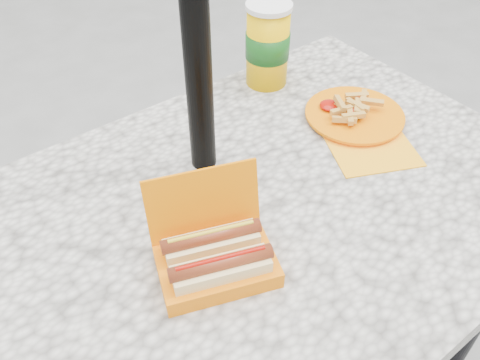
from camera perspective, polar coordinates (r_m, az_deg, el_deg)
picnic_table at (r=1.03m, az=1.34°, el=-7.25°), size 1.20×0.80×0.75m
hotdog_box at (r=0.82m, az=-2.75°, el=-8.58°), size 0.23×0.21×0.15m
fries_plate at (r=1.17m, az=12.77°, el=7.01°), size 0.27×0.32×0.04m
soda_cup at (r=1.24m, az=3.11°, el=14.94°), size 0.11×0.11×0.20m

